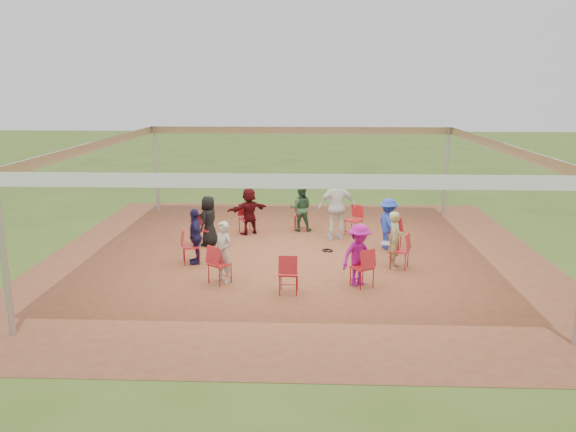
{
  "coord_description": "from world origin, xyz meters",
  "views": [
    {
      "loc": [
        0.36,
        -14.19,
        4.43
      ],
      "look_at": [
        -0.22,
        0.3,
        1.01
      ],
      "focal_mm": 35.0,
      "sensor_mm": 36.0,
      "label": 1
    }
  ],
  "objects_px": {
    "chair_3": "(301,216)",
    "chair_5": "(205,230)",
    "person_seated_0": "(395,240)",
    "person_seated_7": "(359,255)",
    "chair_9": "(362,267)",
    "person_seated_2": "(301,208)",
    "chair_1": "(392,233)",
    "person_seated_5": "(195,236)",
    "chair_0": "(400,251)",
    "person_seated_3": "(249,211)",
    "chair_2": "(354,221)",
    "chair_4": "(247,219)",
    "laptop": "(389,241)",
    "person_seated_4": "(209,221)",
    "person_seated_1": "(388,224)",
    "person_seated_6": "(223,252)",
    "cable_coil": "(328,251)",
    "standing_person": "(337,207)",
    "chair_6": "(191,246)",
    "chair_8": "(289,273)",
    "chair_7": "(220,264)"
  },
  "relations": [
    {
      "from": "chair_5",
      "to": "person_seated_2",
      "type": "distance_m",
      "value": 3.15
    },
    {
      "from": "person_seated_5",
      "to": "cable_coil",
      "type": "distance_m",
      "value": 3.63
    },
    {
      "from": "person_seated_0",
      "to": "person_seated_6",
      "type": "bearing_deg",
      "value": 126.0
    },
    {
      "from": "person_seated_0",
      "to": "cable_coil",
      "type": "xyz_separation_m",
      "value": [
        -1.6,
        1.33,
        -0.69
      ]
    },
    {
      "from": "chair_4",
      "to": "person_seated_2",
      "type": "height_order",
      "value": "person_seated_2"
    },
    {
      "from": "chair_9",
      "to": "chair_5",
      "type": "bearing_deg",
      "value": 108.0
    },
    {
      "from": "chair_8",
      "to": "person_seated_6",
      "type": "height_order",
      "value": "person_seated_6"
    },
    {
      "from": "chair_3",
      "to": "person_seated_7",
      "type": "xyz_separation_m",
      "value": [
        1.38,
        -4.88,
        0.26
      ]
    },
    {
      "from": "chair_8",
      "to": "person_seated_4",
      "type": "relative_size",
      "value": 0.64
    },
    {
      "from": "chair_0",
      "to": "person_seated_7",
      "type": "height_order",
      "value": "person_seated_7"
    },
    {
      "from": "person_seated_6",
      "to": "person_seated_7",
      "type": "height_order",
      "value": "same"
    },
    {
      "from": "chair_5",
      "to": "chair_6",
      "type": "bearing_deg",
      "value": 18.0
    },
    {
      "from": "chair_4",
      "to": "chair_2",
      "type": "bearing_deg",
      "value": 144.0
    },
    {
      "from": "chair_7",
      "to": "laptop",
      "type": "distance_m",
      "value": 4.2
    },
    {
      "from": "chair_3",
      "to": "chair_5",
      "type": "distance_m",
      "value": 3.21
    },
    {
      "from": "chair_3",
      "to": "chair_4",
      "type": "xyz_separation_m",
      "value": [
        -1.62,
        -0.47,
        0.0
      ]
    },
    {
      "from": "chair_4",
      "to": "laptop",
      "type": "height_order",
      "value": "chair_4"
    },
    {
      "from": "chair_9",
      "to": "person_seated_2",
      "type": "relative_size",
      "value": 0.64
    },
    {
      "from": "person_seated_0",
      "to": "person_seated_5",
      "type": "xyz_separation_m",
      "value": [
        -4.96,
        0.16,
        0.0
      ]
    },
    {
      "from": "person_seated_4",
      "to": "chair_2",
      "type": "bearing_deg",
      "value": 126.94
    },
    {
      "from": "chair_8",
      "to": "person_seated_3",
      "type": "height_order",
      "value": "person_seated_3"
    },
    {
      "from": "chair_2",
      "to": "laptop",
      "type": "xyz_separation_m",
      "value": [
        0.63,
        -2.98,
        0.22
      ]
    },
    {
      "from": "chair_1",
      "to": "person_seated_7",
      "type": "xyz_separation_m",
      "value": [
        -1.15,
        -2.92,
        0.26
      ]
    },
    {
      "from": "standing_person",
      "to": "person_seated_5",
      "type": "bearing_deg",
      "value": 20.67
    },
    {
      "from": "laptop",
      "to": "person_seated_0",
      "type": "bearing_deg",
      "value": -90.0
    },
    {
      "from": "person_seated_0",
      "to": "person_seated_4",
      "type": "height_order",
      "value": "same"
    },
    {
      "from": "chair_1",
      "to": "chair_3",
      "type": "distance_m",
      "value": 3.21
    },
    {
      "from": "person_seated_2",
      "to": "chair_0",
      "type": "bearing_deg",
      "value": 126.94
    },
    {
      "from": "chair_4",
      "to": "person_seated_5",
      "type": "distance_m",
      "value": 3.15
    },
    {
      "from": "chair_9",
      "to": "chair_1",
      "type": "bearing_deg",
      "value": 36.0
    },
    {
      "from": "chair_6",
      "to": "chair_8",
      "type": "relative_size",
      "value": 1.0
    },
    {
      "from": "chair_3",
      "to": "person_seated_3",
      "type": "height_order",
      "value": "person_seated_3"
    },
    {
      "from": "chair_5",
      "to": "person_seated_3",
      "type": "bearing_deg",
      "value": 158.04
    },
    {
      "from": "person_seated_4",
      "to": "person_seated_5",
      "type": "xyz_separation_m",
      "value": [
        -0.05,
        -1.61,
        0.0
      ]
    },
    {
      "from": "person_seated_4",
      "to": "cable_coil",
      "type": "xyz_separation_m",
      "value": [
        3.31,
        -0.44,
        -0.69
      ]
    },
    {
      "from": "chair_7",
      "to": "person_seated_5",
      "type": "relative_size",
      "value": 0.64
    },
    {
      "from": "person_seated_0",
      "to": "person_seated_2",
      "type": "relative_size",
      "value": 1.0
    },
    {
      "from": "chair_1",
      "to": "chair_2",
      "type": "distance_m",
      "value": 1.69
    },
    {
      "from": "cable_coil",
      "to": "person_seated_5",
      "type": "bearing_deg",
      "value": -160.79
    },
    {
      "from": "person_seated_7",
      "to": "standing_person",
      "type": "distance_m",
      "value": 3.89
    },
    {
      "from": "person_seated_6",
      "to": "standing_person",
      "type": "relative_size",
      "value": 0.73
    },
    {
      "from": "chair_0",
      "to": "person_seated_0",
      "type": "distance_m",
      "value": 0.29
    },
    {
      "from": "chair_0",
      "to": "person_seated_0",
      "type": "xyz_separation_m",
      "value": [
        -0.11,
        0.04,
        0.26
      ]
    },
    {
      "from": "person_seated_1",
      "to": "laptop",
      "type": "relative_size",
      "value": 3.42
    },
    {
      "from": "person_seated_0",
      "to": "person_seated_7",
      "type": "height_order",
      "value": "same"
    },
    {
      "from": "standing_person",
      "to": "laptop",
      "type": "relative_size",
      "value": 4.65
    },
    {
      "from": "person_seated_7",
      "to": "chair_5",
      "type": "bearing_deg",
      "value": 108.42
    },
    {
      "from": "person_seated_0",
      "to": "cable_coil",
      "type": "height_order",
      "value": "person_seated_0"
    },
    {
      "from": "chair_1",
      "to": "person_seated_5",
      "type": "height_order",
      "value": "person_seated_5"
    },
    {
      "from": "person_seated_3",
      "to": "person_seated_6",
      "type": "relative_size",
      "value": 1.0
    }
  ]
}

